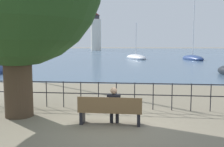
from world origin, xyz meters
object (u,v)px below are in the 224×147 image
(park_bench, at_px, (110,111))
(sailboat_0, at_px, (136,58))
(seated_person_left, at_px, (114,104))
(harbor_lighthouse, at_px, (96,33))
(sailboat_3, at_px, (193,58))

(park_bench, distance_m, sailboat_0, 41.17)
(park_bench, xyz_separation_m, seated_person_left, (0.12, 0.08, 0.22))
(seated_person_left, relative_size, harbor_lighthouse, 0.05)
(seated_person_left, bearing_deg, sailboat_0, 90.27)
(park_bench, bearing_deg, sailboat_3, 75.35)
(seated_person_left, xyz_separation_m, harbor_lighthouse, (-25.54, 137.32, 9.55))
(sailboat_0, bearing_deg, seated_person_left, -110.67)
(sailboat_0, xyz_separation_m, sailboat_3, (10.29, -2.08, 0.04))
(sailboat_0, relative_size, sailboat_3, 0.75)
(park_bench, xyz_separation_m, harbor_lighthouse, (-25.42, 137.40, 9.77))
(sailboat_0, bearing_deg, harbor_lighthouse, 83.80)
(seated_person_left, xyz_separation_m, sailboat_3, (10.10, 39.00, -0.34))
(park_bench, height_order, seated_person_left, seated_person_left)
(harbor_lighthouse, bearing_deg, sailboat_0, -75.25)
(seated_person_left, xyz_separation_m, sailboat_0, (-0.20, 41.08, -0.39))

